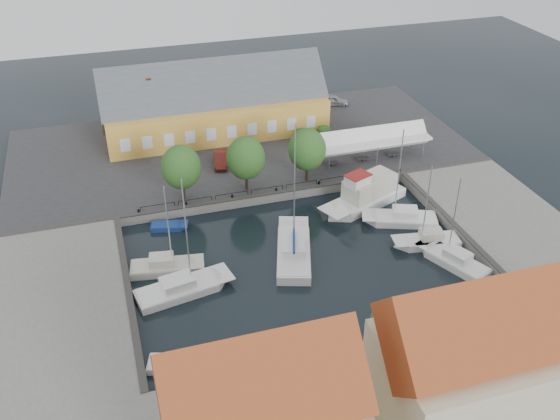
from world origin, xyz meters
name	(u,v)px	position (x,y,z in m)	size (l,w,h in m)	color
ground	(298,254)	(0.00, 0.00, 0.00)	(140.00, 140.00, 0.00)	black
north_quay	(240,149)	(0.00, 23.00, 0.50)	(56.00, 26.00, 1.00)	#2D2D30
west_quay	(61,308)	(-22.00, -2.00, 0.50)	(12.00, 24.00, 1.00)	slate
east_quay	(507,224)	(22.00, -2.00, 0.50)	(12.00, 24.00, 1.00)	slate
south_bank	(395,419)	(0.00, -21.00, 0.50)	(56.00, 14.00, 1.00)	slate
quay_edge_fittings	(284,220)	(0.02, 4.75, 1.06)	(56.00, 24.72, 0.40)	#383533
warehouse	(210,106)	(-2.60, 28.36, 4.43)	(28.56, 14.00, 9.55)	gold
tent_canopy	(372,140)	(14.00, 14.50, 3.68)	(14.00, 4.00, 2.83)	white
quay_trees	(246,158)	(-2.00, 12.00, 4.88)	(18.20, 4.20, 6.30)	black
car_silver	(333,100)	(15.99, 31.78, 1.74)	(1.75, 4.36, 1.49)	#A4A6AB
car_red	(221,159)	(-3.45, 18.64, 1.73)	(1.55, 4.43, 1.46)	maroon
center_sailboat	(294,252)	(-0.46, 0.06, 0.36)	(6.06, 10.62, 13.96)	white
trawler	(365,196)	(9.95, 6.66, 1.02)	(10.96, 6.90, 5.00)	white
east_boat_a	(401,220)	(12.13, 2.28, 0.26)	(8.17, 5.20, 11.18)	white
east_boat_b	(428,243)	(12.75, -2.24, 0.26)	(6.94, 3.28, 9.40)	white
east_boat_c	(454,262)	(13.54, -5.83, 0.26)	(5.05, 7.67, 9.67)	white
west_boat_b	(165,268)	(-12.67, 1.27, 0.26)	(7.12, 3.40, 9.61)	beige
west_boat_c	(182,290)	(-11.71, -2.35, 0.26)	(9.17, 4.42, 11.89)	white
launch_sw	(178,366)	(-13.55, -11.15, 0.09)	(5.12, 3.17, 0.98)	white
launch_nw	(169,227)	(-11.30, 8.31, 0.09)	(4.05, 2.39, 0.88)	navy
townhouses	(447,383)	(1.93, -23.24, 5.82)	(36.30, 8.50, 12.00)	beige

